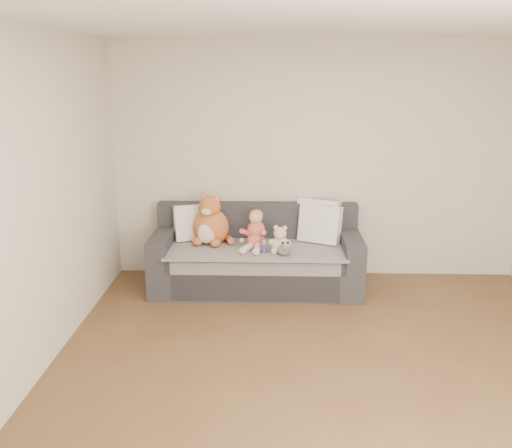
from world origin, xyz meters
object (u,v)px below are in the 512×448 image
(plush_cat, at_px, (211,224))
(sippy_cup, at_px, (264,247))
(sofa, at_px, (257,259))
(toddler, at_px, (255,232))
(teddy_bear, at_px, (280,242))

(plush_cat, distance_m, sippy_cup, 0.67)
(sofa, bearing_deg, toddler, -94.97)
(toddler, distance_m, sippy_cup, 0.22)
(sofa, distance_m, sippy_cup, 0.37)
(toddler, height_order, sippy_cup, toddler)
(toddler, xyz_separation_m, sippy_cup, (0.10, -0.16, -0.11))
(teddy_bear, bearing_deg, sippy_cup, -171.20)
(toddler, bearing_deg, teddy_bear, -20.94)
(toddler, bearing_deg, sippy_cup, -47.30)
(teddy_bear, relative_size, sippy_cup, 2.48)
(plush_cat, relative_size, teddy_bear, 1.97)
(sofa, xyz_separation_m, teddy_bear, (0.25, -0.29, 0.28))
(sippy_cup, bearing_deg, teddy_bear, -1.96)
(toddler, relative_size, teddy_bear, 1.42)
(toddler, bearing_deg, sofa, 97.36)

